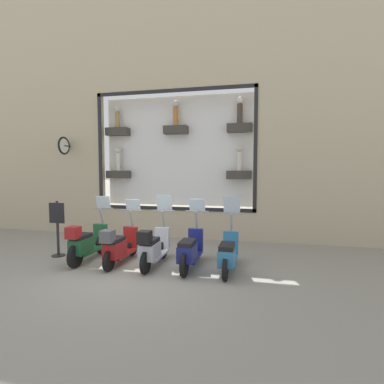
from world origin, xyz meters
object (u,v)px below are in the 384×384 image
at_px(scooter_teal_0, 228,253).
at_px(scooter_navy_1, 190,251).
at_px(scooter_green_4, 86,243).
at_px(scooter_red_3, 119,246).
at_px(shop_sign_post, 57,227).
at_px(scooter_silver_2, 153,247).

xyz_separation_m(scooter_teal_0, scooter_navy_1, (0.00, 0.90, 0.01)).
height_order(scooter_teal_0, scooter_green_4, scooter_teal_0).
relative_size(scooter_red_3, shop_sign_post, 1.19).
xyz_separation_m(scooter_navy_1, scooter_red_3, (-0.07, 1.80, 0.02)).
xyz_separation_m(scooter_teal_0, scooter_silver_2, (-0.06, 1.80, 0.05)).
relative_size(scooter_navy_1, scooter_red_3, 1.01).
distance_m(scooter_teal_0, shop_sign_post, 4.67).
bearing_deg(scooter_navy_1, scooter_red_3, 92.21).
bearing_deg(scooter_red_3, shop_sign_post, 81.20).
height_order(scooter_teal_0, shop_sign_post, scooter_teal_0).
bearing_deg(shop_sign_post, scooter_green_4, -105.30).
bearing_deg(scooter_silver_2, shop_sign_post, 84.16).
bearing_deg(scooter_navy_1, scooter_green_4, 91.17).
xyz_separation_m(scooter_navy_1, scooter_green_4, (-0.05, 2.70, 0.05)).
bearing_deg(scooter_navy_1, scooter_teal_0, -90.13).
xyz_separation_m(scooter_red_3, shop_sign_post, (0.30, 1.95, 0.34)).
bearing_deg(scooter_navy_1, scooter_silver_2, 93.77).
distance_m(scooter_red_3, scooter_green_4, 0.90).
xyz_separation_m(scooter_navy_1, scooter_silver_2, (-0.06, 0.90, 0.04)).
bearing_deg(shop_sign_post, scooter_silver_2, -95.84).
height_order(scooter_navy_1, shop_sign_post, scooter_navy_1).
relative_size(scooter_navy_1, scooter_silver_2, 1.00).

